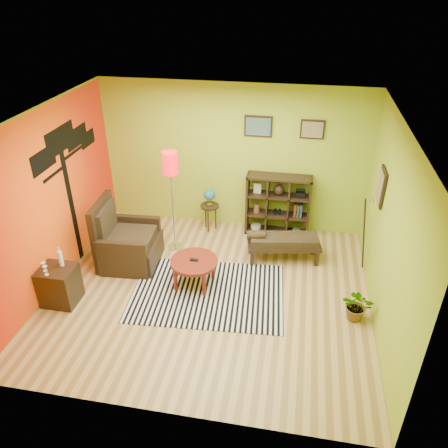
% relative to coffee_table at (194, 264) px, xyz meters
% --- Properties ---
extents(ground, '(5.00, 5.00, 0.00)m').
position_rel_coffee_table_xyz_m(ground, '(0.28, -0.16, -0.40)').
color(ground, tan).
rests_on(ground, ground).
extents(room_shell, '(5.04, 4.54, 2.82)m').
position_rel_coffee_table_xyz_m(room_shell, '(0.19, -0.15, 1.40)').
color(room_shell, '#9DB929').
rests_on(room_shell, ground).
extents(zebra_rug, '(2.50, 1.86, 0.01)m').
position_rel_coffee_table_xyz_m(zebra_rug, '(0.26, -0.18, -0.40)').
color(zebra_rug, silver).
rests_on(zebra_rug, ground).
extents(coffee_table, '(0.76, 0.76, 0.49)m').
position_rel_coffee_table_xyz_m(coffee_table, '(0.00, 0.00, 0.00)').
color(coffee_table, maroon).
rests_on(coffee_table, ground).
extents(armchair, '(1.02, 1.03, 1.17)m').
position_rel_coffee_table_xyz_m(armchair, '(-1.32, 0.40, -0.05)').
color(armchair, black).
rests_on(armchair, ground).
extents(side_cabinet, '(0.52, 0.47, 0.93)m').
position_rel_coffee_table_xyz_m(side_cabinet, '(-1.92, -0.78, -0.09)').
color(side_cabinet, black).
rests_on(side_cabinet, ground).
extents(floor_lamp, '(0.28, 0.28, 1.87)m').
position_rel_coffee_table_xyz_m(floor_lamp, '(-0.61, 0.99, 1.11)').
color(floor_lamp, silver).
rests_on(floor_lamp, ground).
extents(globe_table, '(0.36, 0.36, 0.88)m').
position_rel_coffee_table_xyz_m(globe_table, '(-0.12, 1.75, 0.26)').
color(globe_table, black).
rests_on(globe_table, ground).
extents(cube_shelf, '(1.20, 0.35, 1.20)m').
position_rel_coffee_table_xyz_m(cube_shelf, '(1.19, 1.87, 0.20)').
color(cube_shelf, black).
rests_on(cube_shelf, ground).
extents(bench, '(1.32, 0.66, 0.59)m').
position_rel_coffee_table_xyz_m(bench, '(1.34, 0.96, -0.03)').
color(bench, black).
rests_on(bench, ground).
extents(potted_plant, '(0.53, 0.56, 0.38)m').
position_rel_coffee_table_xyz_m(potted_plant, '(2.53, -0.38, -0.21)').
color(potted_plant, '#26661E').
rests_on(potted_plant, ground).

